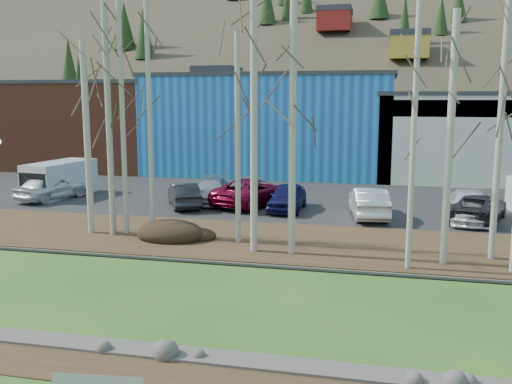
% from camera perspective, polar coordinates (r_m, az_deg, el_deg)
% --- Properties ---
extents(dirt_strip, '(80.00, 1.80, 0.03)m').
position_cam_1_polar(dirt_strip, '(13.78, -4.21, -18.22)').
color(dirt_strip, '#382616').
rests_on(dirt_strip, ground).
extents(near_bank_rocks, '(80.00, 0.80, 0.50)m').
position_cam_1_polar(near_bank_rocks, '(14.64, -3.00, -16.52)').
color(near_bank_rocks, '#47423D').
rests_on(near_bank_rocks, ground).
extents(river, '(80.00, 8.00, 0.90)m').
position_cam_1_polar(river, '(18.30, 0.60, -11.03)').
color(river, '#131F30').
rests_on(river, ground).
extents(far_bank_rocks, '(80.00, 0.80, 0.46)m').
position_cam_1_polar(far_bank_rocks, '(22.11, 2.91, -7.39)').
color(far_bank_rocks, '#47423D').
rests_on(far_bank_rocks, ground).
extents(far_bank, '(80.00, 7.00, 0.15)m').
position_cam_1_polar(far_bank, '(25.13, 4.20, -5.14)').
color(far_bank, '#382616').
rests_on(far_bank, ground).
extents(parking_lot, '(80.00, 14.00, 0.14)m').
position_cam_1_polar(parking_lot, '(35.31, 6.83, -0.92)').
color(parking_lot, black).
rests_on(parking_lot, ground).
extents(building_brick, '(16.32, 12.24, 7.80)m').
position_cam_1_polar(building_brick, '(55.93, -16.77, 6.54)').
color(building_brick, brown).
rests_on(building_brick, ground).
extents(building_blue, '(20.40, 12.24, 8.30)m').
position_cam_1_polar(building_blue, '(49.54, 1.76, 6.89)').
color(building_blue, '#2250AD').
rests_on(building_blue, ground).
extents(building_white, '(18.36, 12.24, 6.80)m').
position_cam_1_polar(building_white, '(49.32, 22.81, 5.28)').
color(building_white, silver).
rests_on(building_white, ground).
extents(hillside, '(160.00, 72.00, 35.00)m').
position_cam_1_polar(hillside, '(94.26, 11.14, 16.09)').
color(hillside, '#332C1F').
rests_on(hillside, ground).
extents(dirt_mound, '(3.14, 2.21, 0.62)m').
position_cam_1_polar(dirt_mound, '(25.79, -8.54, -3.97)').
color(dirt_mound, black).
rests_on(dirt_mound, far_bank).
extents(birch_0, '(0.24, 0.24, 10.41)m').
position_cam_1_polar(birch_0, '(26.95, -14.46, 6.95)').
color(birch_0, beige).
rests_on(birch_0, far_bank).
extents(birch_1, '(0.22, 0.22, 10.45)m').
position_cam_1_polar(birch_1, '(26.41, -14.57, 6.94)').
color(birch_1, beige).
rests_on(birch_1, far_bank).
extents(birch_2, '(0.30, 0.30, 8.77)m').
position_cam_1_polar(birch_2, '(27.19, -16.53, 5.15)').
color(birch_2, beige).
rests_on(birch_2, far_bank).
extents(birch_3, '(0.22, 0.22, 11.01)m').
position_cam_1_polar(birch_3, '(25.68, -10.61, 7.65)').
color(birch_3, beige).
rests_on(birch_3, far_bank).
extents(birch_4, '(0.30, 0.30, 10.06)m').
position_cam_1_polar(birch_4, '(22.81, -0.21, 6.39)').
color(birch_4, beige).
rests_on(birch_4, far_bank).
extents(birch_5, '(0.24, 0.24, 8.95)m').
position_cam_1_polar(birch_5, '(24.35, -1.84, 5.27)').
color(birch_5, beige).
rests_on(birch_5, far_bank).
extents(birch_6, '(0.21, 0.21, 10.21)m').
position_cam_1_polar(birch_6, '(21.19, 15.51, 6.01)').
color(birch_6, beige).
rests_on(birch_6, far_bank).
extents(birch_8, '(0.29, 0.29, 9.37)m').
position_cam_1_polar(birch_8, '(22.30, 18.82, 4.93)').
color(birch_8, beige).
rests_on(birch_8, far_bank).
extents(birch_9, '(0.25, 0.25, 11.32)m').
position_cam_1_polar(birch_9, '(23.55, 23.31, 7.25)').
color(birch_9, beige).
rests_on(birch_9, far_bank).
extents(birch_10, '(0.24, 0.24, 10.41)m').
position_cam_1_polar(birch_10, '(26.65, -13.20, 6.98)').
color(birch_10, beige).
rests_on(birch_10, far_bank).
extents(birch_11, '(0.30, 0.30, 10.06)m').
position_cam_1_polar(birch_11, '(22.50, 3.68, 6.33)').
color(birch_11, beige).
rests_on(birch_11, far_bank).
extents(car_0, '(3.03, 4.96, 1.58)m').
position_cam_1_polar(car_0, '(37.21, -19.83, 0.46)').
color(car_0, silver).
rests_on(car_0, parking_lot).
extents(car_1, '(3.24, 4.39, 1.38)m').
position_cam_1_polar(car_1, '(33.05, -7.23, -0.30)').
color(car_1, black).
rests_on(car_1, parking_lot).
extents(car_2, '(4.35, 6.26, 1.59)m').
position_cam_1_polar(car_2, '(33.26, -0.41, 0.02)').
color(car_2, maroon).
rests_on(car_2, parking_lot).
extents(car_3, '(2.62, 5.00, 1.38)m').
position_cam_1_polar(car_3, '(33.75, -0.96, -0.02)').
color(car_3, '#93959A').
rests_on(car_3, parking_lot).
extents(car_4, '(1.77, 4.37, 1.49)m').
position_cam_1_polar(car_4, '(31.85, 3.15, -0.51)').
color(car_4, '#131348').
rests_on(car_4, parking_lot).
extents(car_5, '(2.42, 5.03, 1.59)m').
position_cam_1_polar(car_5, '(30.54, 11.21, -1.02)').
color(car_5, silver).
rests_on(car_5, parking_lot).
extents(car_6, '(3.69, 5.47, 1.39)m').
position_cam_1_polar(car_6, '(31.25, 21.28, -1.44)').
color(car_6, black).
rests_on(car_6, parking_lot).
extents(car_7, '(2.32, 5.21, 1.49)m').
position_cam_1_polar(car_7, '(31.14, 20.55, -1.35)').
color(car_7, silver).
rests_on(car_7, parking_lot).
extents(car_8, '(2.62, 5.00, 1.38)m').
position_cam_1_polar(car_8, '(34.34, -4.52, 0.12)').
color(car_8, '#93959A').
rests_on(car_8, parking_lot).
extents(van_grey, '(2.71, 5.25, 2.20)m').
position_cam_1_polar(van_grey, '(38.28, -19.18, 1.20)').
color(van_grey, silver).
rests_on(van_grey, parking_lot).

